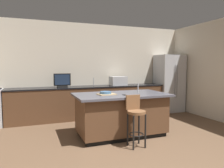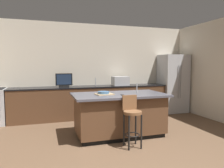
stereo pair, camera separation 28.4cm
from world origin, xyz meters
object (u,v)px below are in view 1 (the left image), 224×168
(refrigerator, at_px, (169,83))
(cell_phone, at_px, (125,95))
(bar_stool_center, at_px, (136,116))
(fruit_bowl, at_px, (106,93))
(kitchen_island, at_px, (121,114))
(cutting_board, at_px, (107,94))
(tv_monitor, at_px, (62,81))
(microwave, at_px, (118,81))

(refrigerator, height_order, cell_phone, refrigerator)
(refrigerator, height_order, bar_stool_center, refrigerator)
(fruit_bowl, bearing_deg, kitchen_island, 1.15)
(kitchen_island, distance_m, refrigerator, 3.06)
(kitchen_island, xyz_separation_m, cutting_board, (-0.34, -0.03, 0.46))
(refrigerator, xyz_separation_m, cell_phone, (-2.50, -1.94, -0.02))
(tv_monitor, height_order, cutting_board, tv_monitor)
(refrigerator, bearing_deg, bar_stool_center, -135.81)
(kitchen_island, bearing_deg, microwave, 69.39)
(bar_stool_center, bearing_deg, cutting_board, 116.40)
(microwave, bearing_deg, cell_phone, -108.74)
(tv_monitor, relative_size, fruit_bowl, 1.90)
(refrigerator, bearing_deg, fruit_bowl, -148.72)
(kitchen_island, relative_size, microwave, 4.16)
(cutting_board, bearing_deg, refrigerator, 31.73)
(refrigerator, xyz_separation_m, cutting_board, (-2.83, -1.75, -0.01))
(refrigerator, bearing_deg, cell_phone, -142.10)
(kitchen_island, relative_size, tv_monitor, 4.38)
(bar_stool_center, bearing_deg, kitchen_island, 89.20)
(microwave, bearing_deg, kitchen_island, -110.61)
(tv_monitor, xyz_separation_m, cutting_board, (0.68, -1.74, -0.18))
(microwave, xyz_separation_m, cutting_board, (-1.01, -1.80, -0.14))
(bar_stool_center, bearing_deg, tv_monitor, 112.19)
(refrigerator, relative_size, bar_stool_center, 1.95)
(kitchen_island, relative_size, refrigerator, 1.07)
(microwave, distance_m, bar_stool_center, 2.60)
(cell_phone, bearing_deg, fruit_bowl, 155.71)
(kitchen_island, relative_size, bar_stool_center, 2.08)
(kitchen_island, bearing_deg, refrigerator, 34.68)
(cell_phone, bearing_deg, microwave, 78.97)
(bar_stool_center, xyz_separation_m, cell_phone, (-0.01, 0.47, 0.34))
(kitchen_island, relative_size, cell_phone, 13.33)
(fruit_bowl, xyz_separation_m, cutting_board, (0.01, -0.02, -0.02))
(refrigerator, xyz_separation_m, microwave, (-1.82, 0.05, 0.12))
(fruit_bowl, xyz_separation_m, cell_phone, (0.35, -0.22, -0.03))
(refrigerator, distance_m, tv_monitor, 3.51)
(kitchen_island, bearing_deg, bar_stool_center, -90.04)
(microwave, relative_size, cutting_board, 1.33)
(cell_phone, xyz_separation_m, cutting_board, (-0.33, 0.19, 0.01))
(kitchen_island, height_order, bar_stool_center, bar_stool_center)
(bar_stool_center, relative_size, fruit_bowl, 4.01)
(refrigerator, relative_size, cell_phone, 12.48)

